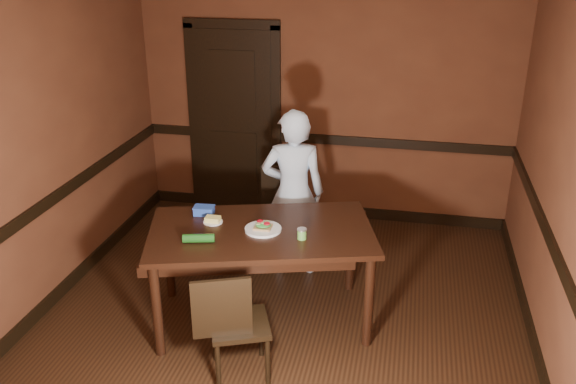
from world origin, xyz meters
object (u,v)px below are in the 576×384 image
at_px(chair_far, 277,218).
at_px(food_tub, 204,210).
at_px(sandwich_plate, 263,228).
at_px(chair_near, 240,322).
at_px(dining_table, 262,275).
at_px(sauce_jar, 302,234).
at_px(person, 293,193).
at_px(cheese_saucer, 213,220).

height_order(chair_far, food_tub, chair_far).
bearing_deg(sandwich_plate, chair_near, -90.43).
relative_size(dining_table, sandwich_plate, 6.08).
bearing_deg(sauce_jar, food_tub, 162.82).
bearing_deg(chair_far, dining_table, -89.31).
bearing_deg(sandwich_plate, sauce_jar, -14.14).
xyz_separation_m(chair_far, person, (0.19, -0.14, 0.33)).
height_order(chair_near, sauce_jar, sauce_jar).
height_order(chair_far, cheese_saucer, chair_far).
bearing_deg(sauce_jar, chair_far, 112.17).
bearing_deg(chair_near, cheese_saucer, -82.27).
xyz_separation_m(chair_far, sandwich_plate, (0.12, -1.00, 0.39)).
relative_size(sandwich_plate, cheese_saucer, 1.84).
bearing_deg(chair_near, chair_far, -108.04).
height_order(dining_table, person, person).
height_order(person, food_tub, person).
height_order(chair_near, cheese_saucer, same).
bearing_deg(sandwich_plate, dining_table, 152.19).
bearing_deg(cheese_saucer, sauce_jar, -10.38).
bearing_deg(chair_far, sandwich_plate, -88.35).
xyz_separation_m(sandwich_plate, sauce_jar, (0.32, -0.08, 0.02)).
distance_m(dining_table, food_tub, 0.72).
height_order(dining_table, cheese_saucer, cheese_saucer).
xyz_separation_m(person, sauce_jar, (0.26, -0.94, 0.08)).
bearing_deg(chair_far, chair_near, -91.25).
bearing_deg(sauce_jar, sandwich_plate, 165.86).
distance_m(chair_near, person, 1.59).
bearing_deg(person, cheese_saucer, 46.03).
xyz_separation_m(dining_table, sandwich_plate, (0.02, -0.01, 0.43)).
bearing_deg(sauce_jar, person, 105.22).
xyz_separation_m(person, sandwich_plate, (-0.07, -0.86, 0.05)).
height_order(chair_far, sandwich_plate, chair_far).
relative_size(chair_far, cheese_saucer, 5.81).
relative_size(chair_near, sandwich_plate, 3.02).
bearing_deg(cheese_saucer, sandwich_plate, -7.48).
bearing_deg(sandwich_plate, person, 85.45).
relative_size(chair_near, food_tub, 4.91).
bearing_deg(chair_near, sandwich_plate, -112.25).
xyz_separation_m(dining_table, chair_near, (0.01, -0.70, 0.02)).
xyz_separation_m(dining_table, food_tub, (-0.53, 0.18, 0.45)).
bearing_deg(food_tub, dining_table, -23.82).
relative_size(person, sauce_jar, 18.36).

